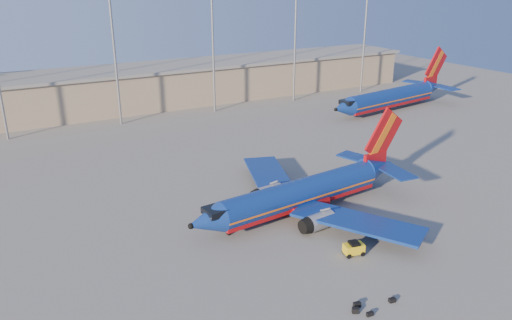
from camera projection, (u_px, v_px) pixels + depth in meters
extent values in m
plane|color=slate|center=(262.00, 208.00, 61.52)|extent=(220.00, 220.00, 0.00)
cube|color=gray|center=(172.00, 85.00, 112.21)|extent=(120.00, 15.00, 8.00)
cube|color=slate|center=(171.00, 66.00, 110.76)|extent=(122.00, 16.00, 0.60)
cylinder|color=gray|center=(114.00, 51.00, 92.04)|extent=(0.44, 0.44, 28.00)
cylinder|color=gray|center=(213.00, 44.00, 101.23)|extent=(0.44, 0.44, 28.00)
cylinder|color=gray|center=(295.00, 39.00, 110.42)|extent=(0.44, 0.44, 28.00)
cylinder|color=gray|center=(365.00, 34.00, 119.61)|extent=(0.44, 0.44, 28.00)
cylinder|color=navy|center=(300.00, 193.00, 59.73)|extent=(22.38, 5.57, 3.41)
cube|color=#A70D11|center=(300.00, 200.00, 60.03)|extent=(22.31, 4.93, 1.20)
cube|color=orange|center=(300.00, 195.00, 59.80)|extent=(22.38, 5.61, 0.20)
cone|color=navy|center=(206.00, 222.00, 52.73)|extent=(4.19, 3.78, 3.41)
cube|color=black|center=(215.00, 211.00, 53.07)|extent=(2.44, 2.61, 0.74)
cone|color=navy|center=(378.00, 167.00, 66.85)|extent=(5.11, 3.87, 3.41)
cube|color=#A70D11|center=(375.00, 160.00, 66.03)|extent=(3.91, 0.89, 2.03)
cube|color=#A70D11|center=(384.00, 135.00, 65.61)|extent=(6.77, 0.96, 7.36)
cube|color=orange|center=(383.00, 135.00, 65.51)|extent=(4.52, 0.83, 5.78)
cube|color=navy|center=(359.00, 158.00, 68.90)|extent=(4.43, 6.47, 0.20)
cube|color=navy|center=(395.00, 171.00, 64.07)|extent=(3.41, 6.18, 0.20)
cube|color=navy|center=(269.00, 176.00, 67.00)|extent=(8.89, 15.03, 0.32)
cube|color=navy|center=(358.00, 222.00, 54.51)|extent=(11.08, 14.71, 0.32)
cube|color=#A70D11|center=(303.00, 202.00, 60.40)|extent=(5.86, 4.12, 0.92)
cylinder|color=gray|center=(269.00, 193.00, 63.32)|extent=(3.50, 2.25, 1.94)
cylinder|color=gray|center=(320.00, 221.00, 55.93)|extent=(3.50, 2.25, 1.94)
cylinder|color=gray|center=(229.00, 231.00, 54.95)|extent=(0.24, 0.24, 1.02)
cylinder|color=black|center=(229.00, 233.00, 55.03)|extent=(0.61, 0.29, 0.59)
cylinder|color=black|center=(296.00, 199.00, 63.04)|extent=(0.82, 0.58, 0.78)
cylinder|color=black|center=(322.00, 213.00, 59.35)|extent=(0.82, 0.58, 0.78)
cylinder|color=navy|center=(390.00, 98.00, 105.67)|extent=(24.98, 7.40, 3.81)
cube|color=#A70D11|center=(389.00, 102.00, 106.01)|extent=(24.87, 6.69, 1.34)
cube|color=orange|center=(390.00, 99.00, 105.76)|extent=(24.99, 7.44, 0.23)
cone|color=navy|center=(343.00, 108.00, 97.33)|extent=(4.83, 4.40, 3.81)
cube|color=black|center=(348.00, 102.00, 97.76)|extent=(2.84, 3.01, 0.82)
cone|color=navy|center=(432.00, 87.00, 114.18)|extent=(5.85, 4.55, 3.81)
cube|color=#A70D11|center=(430.00, 81.00, 113.22)|extent=(4.36, 1.20, 2.26)
cube|color=#A70D11|center=(436.00, 65.00, 112.81)|extent=(7.52, 1.44, 8.21)
cube|color=orange|center=(435.00, 65.00, 112.69)|extent=(5.03, 1.17, 6.44)
cube|color=navy|center=(418.00, 82.00, 116.34)|extent=(5.19, 7.25, 0.23)
cube|color=navy|center=(445.00, 87.00, 111.15)|extent=(3.49, 6.76, 0.23)
cylinder|color=black|center=(389.00, 108.00, 106.47)|extent=(0.82, 0.82, 0.93)
cube|color=gold|center=(354.00, 248.00, 50.97)|extent=(2.24, 1.57, 0.97)
cube|color=black|center=(354.00, 243.00, 50.77)|extent=(1.17, 1.25, 0.34)
cylinder|color=black|center=(344.00, 251.00, 51.40)|extent=(0.53, 0.28, 0.50)
cylinder|color=black|center=(349.00, 256.00, 50.45)|extent=(0.53, 0.28, 0.50)
cylinder|color=black|center=(358.00, 249.00, 51.83)|extent=(0.53, 0.28, 0.50)
cylinder|color=black|center=(363.00, 254.00, 50.87)|extent=(0.53, 0.28, 0.50)
cube|color=black|center=(357.00, 305.00, 43.01)|extent=(0.69, 0.43, 0.47)
cube|color=black|center=(370.00, 314.00, 41.92)|extent=(0.66, 0.35, 0.37)
cube|color=black|center=(392.00, 300.00, 43.72)|extent=(0.67, 0.47, 0.37)
cube|color=black|center=(355.00, 310.00, 42.28)|extent=(0.70, 0.63, 0.47)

